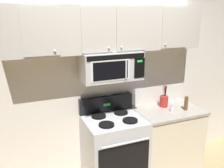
{
  "coord_description": "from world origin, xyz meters",
  "views": [
    {
      "loc": [
        -1.14,
        -2.25,
        2.21
      ],
      "look_at": [
        0.0,
        0.49,
        1.35
      ],
      "focal_mm": 39.51,
      "sensor_mm": 36.0,
      "label": 1
    }
  ],
  "objects_px": {
    "over_range_microwave": "(110,66)",
    "salt_shaker": "(172,108)",
    "pepper_mill": "(186,103)",
    "stove_range": "(114,149)",
    "utensil_crock_red": "(164,100)"
  },
  "relations": [
    {
      "from": "over_range_microwave",
      "to": "utensil_crock_red",
      "type": "distance_m",
      "value": 1.02
    },
    {
      "from": "pepper_mill",
      "to": "utensil_crock_red",
      "type": "bearing_deg",
      "value": 132.22
    },
    {
      "from": "salt_shaker",
      "to": "pepper_mill",
      "type": "distance_m",
      "value": 0.22
    },
    {
      "from": "stove_range",
      "to": "over_range_microwave",
      "type": "relative_size",
      "value": 1.47
    },
    {
      "from": "over_range_microwave",
      "to": "salt_shaker",
      "type": "bearing_deg",
      "value": -13.18
    },
    {
      "from": "stove_range",
      "to": "utensil_crock_red",
      "type": "relative_size",
      "value": 3.37
    },
    {
      "from": "over_range_microwave",
      "to": "utensil_crock_red",
      "type": "relative_size",
      "value": 2.29
    },
    {
      "from": "stove_range",
      "to": "over_range_microwave",
      "type": "height_order",
      "value": "over_range_microwave"
    },
    {
      "from": "pepper_mill",
      "to": "salt_shaker",
      "type": "bearing_deg",
      "value": 173.64
    },
    {
      "from": "stove_range",
      "to": "utensil_crock_red",
      "type": "distance_m",
      "value": 1.0
    },
    {
      "from": "over_range_microwave",
      "to": "pepper_mill",
      "type": "bearing_deg",
      "value": -11.83
    },
    {
      "from": "stove_range",
      "to": "utensil_crock_red",
      "type": "xyz_separation_m",
      "value": [
        0.84,
        0.13,
        0.53
      ]
    },
    {
      "from": "over_range_microwave",
      "to": "utensil_crock_red",
      "type": "xyz_separation_m",
      "value": [
        0.84,
        0.01,
        -0.58
      ]
    },
    {
      "from": "over_range_microwave",
      "to": "pepper_mill",
      "type": "relative_size",
      "value": 3.86
    },
    {
      "from": "stove_range",
      "to": "over_range_microwave",
      "type": "xyz_separation_m",
      "value": [
        -0.0,
        0.12,
        1.11
      ]
    }
  ]
}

